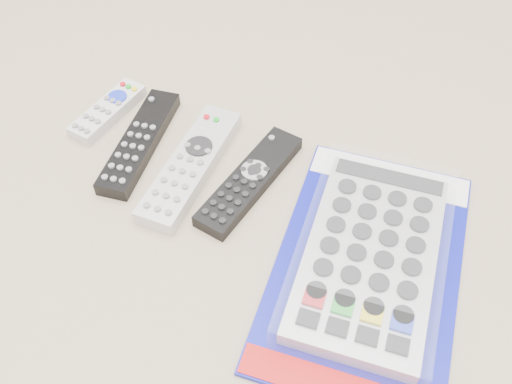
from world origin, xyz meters
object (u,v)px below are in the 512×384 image
at_px(remote_large_black, 250,181).
at_px(jumbo_remote_packaged, 370,255).
at_px(remote_silver_dvd, 191,166).
at_px(remote_small_grey, 108,111).
at_px(remote_slim_black, 140,142).

bearing_deg(remote_large_black, jumbo_remote_packaged, -8.12).
distance_m(remote_silver_dvd, remote_large_black, 0.09).
relative_size(remote_small_grey, remote_slim_black, 0.66).
bearing_deg(jumbo_remote_packaged, remote_slim_black, 164.82).
relative_size(remote_slim_black, remote_silver_dvd, 0.92).
height_order(remote_slim_black, remote_large_black, remote_slim_black).
relative_size(remote_silver_dvd, jumbo_remote_packaged, 0.59).
bearing_deg(remote_large_black, remote_small_grey, 179.83).
bearing_deg(remote_small_grey, jumbo_remote_packaged, -5.98).
xyz_separation_m(remote_small_grey, remote_silver_dvd, (0.17, -0.05, 0.00)).
bearing_deg(remote_slim_black, remote_small_grey, 145.86).
distance_m(remote_slim_black, remote_silver_dvd, 0.09).
height_order(remote_slim_black, jumbo_remote_packaged, jumbo_remote_packaged).
height_order(remote_silver_dvd, remote_large_black, remote_silver_dvd).
xyz_separation_m(remote_slim_black, jumbo_remote_packaged, (0.36, -0.05, 0.01)).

